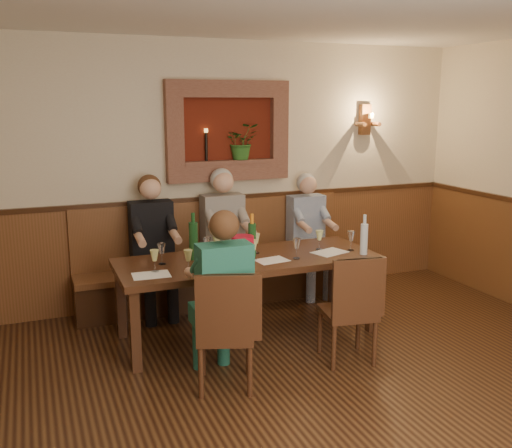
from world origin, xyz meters
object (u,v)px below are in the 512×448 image
Objects in this scene: wine_bottle_green_a at (252,239)px; water_bottle at (364,238)px; chair_near_right at (348,330)px; wine_bottle_green_b at (194,240)px; spittoon_bucket at (243,249)px; person_bench_left at (154,258)px; person_bench_right at (309,245)px; bench at (217,273)px; chair_near_left at (225,353)px; person_chair_front at (221,312)px; person_bench_mid at (226,250)px; dining_table at (248,265)px.

wine_bottle_green_a reaches higher than water_bottle.
wine_bottle_green_b reaches higher than chair_near_right.
person_bench_left is at bearing 123.30° from spittoon_bucket.
chair_near_right is at bearing -106.05° from person_bench_right.
chair_near_right is at bearing -47.87° from spittoon_bucket.
bench is 2.18× the size of person_bench_right.
chair_near_right is 0.68× the size of person_bench_right.
chair_near_left is 0.69× the size of person_chair_front.
person_bench_mid is at bearing -179.82° from person_bench_right.
spittoon_bucket is at bearing -99.36° from person_bench_mid.
chair_near_left is 0.65× the size of person_bench_mid.
bench is 1.82m from person_chair_front.
wine_bottle_green_b reaches higher than water_bottle.
chair_near_left reaches higher than dining_table.
person_bench_left is 0.98× the size of person_bench_mid.
person_bench_mid is 6.32× the size of spittoon_bucket.
person_bench_left is at bearing 147.35° from water_bottle.
person_bench_left is 3.80× the size of water_bottle.
water_bottle is (0.99, -1.12, 0.29)m from person_bench_mid.
chair_near_left is 1.77m from person_bench_left.
person_bench_left is at bearing 129.93° from dining_table.
water_bottle reaches higher than chair_near_left.
chair_near_right is 1.77m from person_bench_right.
spittoon_bucket is at bearing -56.70° from person_bench_left.
person_chair_front is at bearing 106.13° from chair_near_left.
bench is 2.08× the size of person_bench_left.
spittoon_bucket is at bearing 80.44° from chair_near_left.
person_bench_mid is 3.88× the size of water_bottle.
spittoon_bucket is 0.61× the size of water_bottle.
chair_near_right is at bearing -58.50° from wine_bottle_green_a.
person_bench_left is 1.63m from person_chair_front.
person_bench_right is (1.06, 0.84, -0.11)m from dining_table.
chair_near_right is at bearing -72.90° from person_bench_mid.
chair_near_right is 2.17× the size of wine_bottle_green_b.
person_chair_front is (-0.52, -0.78, -0.10)m from dining_table.
person_chair_front is at bearing -173.13° from chair_near_right.
person_chair_front is (0.18, -1.62, -0.03)m from person_bench_left.
chair_near_right is at bearing -55.19° from dining_table.
bench is at bearing 93.38° from chair_near_left.
person_bench_left is 3.33× the size of wine_bottle_green_b.
water_bottle is (1.06, -1.23, 0.58)m from bench.
spittoon_bucket is at bearing 57.51° from person_chair_front.
chair_near_right is 0.96m from water_bottle.
water_bottle is at bearing -48.62° from person_bench_mid.
dining_table is 5.96× the size of wine_bottle_green_a.
bench is at bearing 90.00° from dining_table.
spittoon_bucket is 0.58× the size of wine_bottle_green_a.
chair_near_right is (1.11, 0.06, -0.00)m from chair_near_left.
chair_near_right is 2.13m from person_bench_left.
person_chair_front is 3.20× the size of wine_bottle_green_b.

